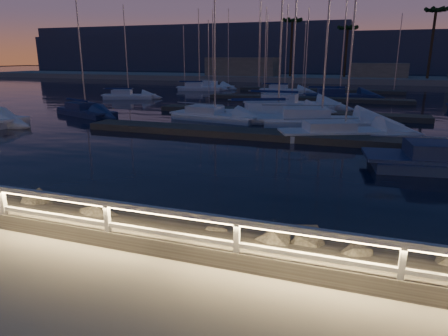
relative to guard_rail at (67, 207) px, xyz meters
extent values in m
plane|color=gray|center=(0.07, 0.00, -0.77)|extent=(400.00, 400.00, 0.00)
cube|color=slate|center=(0.07, 1.50, -1.07)|extent=(240.00, 3.45, 1.29)
plane|color=black|center=(0.07, 80.00, -1.37)|extent=(320.00, 320.00, 0.00)
plane|color=black|center=(0.07, 0.00, -1.97)|extent=(400.00, 400.00, 0.00)
cube|color=silver|center=(-1.93, 0.00, -0.27)|extent=(0.11, 0.11, 1.00)
cube|color=silver|center=(1.07, 0.00, -0.27)|extent=(0.11, 0.11, 1.00)
cube|color=silver|center=(4.07, 0.00, -0.27)|extent=(0.11, 0.11, 1.00)
cube|color=silver|center=(7.07, 0.00, -0.27)|extent=(0.11, 0.11, 1.00)
cube|color=silver|center=(0.07, 0.00, 0.23)|extent=(44.00, 0.12, 0.12)
cube|color=silver|center=(0.07, 0.00, -0.27)|extent=(44.00, 0.09, 0.09)
cube|color=#FFC672|center=(0.07, -0.02, 0.15)|extent=(44.00, 0.04, 0.03)
sphere|color=slate|center=(-0.29, 1.34, -0.96)|extent=(0.95, 0.95, 0.95)
sphere|color=slate|center=(6.03, 0.22, -0.72)|extent=(1.08, 1.08, 1.08)
sphere|color=slate|center=(3.05, 1.53, -1.00)|extent=(0.72, 0.72, 0.72)
cube|color=#5B554C|center=(0.07, 16.00, -1.17)|extent=(22.00, 2.00, 0.40)
cube|color=#5B554C|center=(0.07, 26.00, -1.17)|extent=(22.00, 2.00, 0.40)
cube|color=#5B554C|center=(0.07, 38.00, -1.17)|extent=(22.00, 2.00, 0.40)
cube|color=#5B554C|center=(0.07, 50.00, -1.17)|extent=(22.00, 2.00, 0.40)
cube|color=gray|center=(0.07, 74.00, -0.97)|extent=(160.00, 14.00, 1.20)
cube|color=gray|center=(-17.93, 74.00, 1.03)|extent=(14.00, 8.00, 4.00)
cube|color=gray|center=(8.07, 75.00, 0.53)|extent=(10.00, 6.00, 3.00)
cylinder|color=#483721|center=(-7.93, 72.00, 4.88)|extent=(0.44, 0.44, 10.50)
cylinder|color=#483721|center=(2.07, 73.00, 4.13)|extent=(0.44, 0.44, 9.00)
cylinder|color=#483721|center=(16.07, 72.00, 5.38)|extent=(0.44, 0.44, 11.50)
cube|color=#3B435B|center=(0.07, 130.00, 3.23)|extent=(220.00, 30.00, 14.00)
cube|color=#3B435B|center=(-59.93, 140.00, 5.23)|extent=(120.00, 25.00, 18.00)
cube|color=navy|center=(-15.35, 20.32, -1.22)|extent=(6.35, 4.10, 0.47)
cube|color=navy|center=(-15.35, 20.32, -0.93)|extent=(6.70, 4.01, 0.13)
cube|color=navy|center=(-16.12, 20.63, -0.63)|extent=(2.74, 2.27, 0.56)
cylinder|color=#A8A8AC|center=(-15.35, 20.32, 4.39)|extent=(0.10, 0.10, 10.47)
cylinder|color=#A8A8AC|center=(-16.51, 20.78, -0.20)|extent=(3.53, 1.46, 0.07)
cube|color=white|center=(3.46, 21.55, -1.22)|extent=(8.39, 4.42, 0.58)
cube|color=white|center=(3.46, 21.55, -0.86)|extent=(8.94, 4.19, 0.16)
cube|color=white|center=(2.38, 21.29, -0.49)|extent=(3.48, 2.66, 0.68)
cylinder|color=#A8A8AC|center=(3.46, 21.55, 6.18)|extent=(0.13, 0.13, 13.87)
cylinder|color=#A8A8AC|center=(1.84, 21.16, 0.03)|extent=(4.88, 1.23, 0.08)
cube|color=navy|center=(9.72, 11.85, -0.52)|extent=(3.48, 2.49, 0.66)
cylinder|color=#A8A8AC|center=(9.14, 11.77, -0.01)|extent=(5.16, 0.77, 0.08)
cube|color=white|center=(-19.40, 33.13, -1.22)|extent=(5.81, 3.56, 0.47)
cube|color=white|center=(-19.40, 33.13, -0.93)|extent=(6.16, 3.45, 0.13)
cube|color=white|center=(-20.13, 32.88, -0.63)|extent=(2.48, 2.01, 0.55)
cylinder|color=#A8A8AC|center=(-19.40, 33.13, 3.95)|extent=(0.10, 0.10, 9.58)
cylinder|color=#A8A8AC|center=(-20.49, 32.75, -0.20)|extent=(3.28, 1.20, 0.07)
cube|color=white|center=(-0.19, 24.31, -1.22)|extent=(8.06, 5.50, 0.60)
cube|color=white|center=(-0.19, 24.31, -0.84)|extent=(8.49, 5.42, 0.16)
cube|color=white|center=(-1.16, 23.87, -0.46)|extent=(3.52, 2.98, 0.71)
cylinder|color=#A8A8AC|center=(-0.19, 24.31, 5.94)|extent=(0.13, 0.13, 13.35)
cylinder|color=#A8A8AC|center=(-1.65, 23.65, 0.08)|extent=(4.41, 2.06, 0.09)
cube|color=white|center=(-4.43, 21.42, -1.22)|extent=(6.91, 3.30, 0.48)
cube|color=white|center=(-4.43, 21.42, -0.92)|extent=(7.40, 3.06, 0.13)
cube|color=white|center=(-5.34, 21.58, -0.62)|extent=(2.82, 2.07, 0.57)
cylinder|color=#A8A8AC|center=(-4.43, 21.42, 4.93)|extent=(0.10, 0.10, 11.52)
cylinder|color=#A8A8AC|center=(-5.80, 21.66, -0.18)|extent=(4.10, 0.77, 0.07)
cube|color=white|center=(5.24, 17.45, -1.22)|extent=(7.43, 5.07, 0.48)
cube|color=white|center=(5.24, 17.45, -0.92)|extent=(7.83, 4.99, 0.13)
cube|color=white|center=(4.35, 17.04, -0.62)|extent=(3.24, 2.75, 0.56)
cylinder|color=#A8A8AC|center=(5.24, 17.45, 5.32)|extent=(0.10, 0.10, 12.31)
cylinder|color=#A8A8AC|center=(3.90, 16.84, -0.19)|extent=(4.07, 1.89, 0.07)
cube|color=white|center=(-16.30, 46.68, -1.22)|extent=(6.30, 3.38, 0.51)
cube|color=white|center=(-16.30, 46.68, -0.90)|extent=(6.72, 3.21, 0.14)
cube|color=white|center=(-17.11, 46.48, -0.58)|extent=(2.62, 2.02, 0.60)
cylinder|color=#A8A8AC|center=(-16.30, 46.68, 4.40)|extent=(0.11, 0.11, 10.41)
cylinder|color=#A8A8AC|center=(-17.51, 46.38, -0.11)|extent=(3.66, 0.97, 0.07)
cube|color=white|center=(-0.22, 30.44, -1.22)|extent=(8.11, 2.77, 0.63)
cube|color=white|center=(-0.22, 30.44, -0.82)|extent=(8.78, 2.38, 0.17)
cube|color=white|center=(-1.34, 30.45, -0.42)|extent=(3.16, 2.05, 0.74)
cylinder|color=#A8A8AC|center=(-0.22, 30.44, 6.31)|extent=(0.14, 0.14, 14.03)
cylinder|color=#A8A8AC|center=(-1.90, 30.46, 0.15)|extent=(5.05, 0.14, 0.09)
cube|color=navy|center=(3.39, 41.33, -1.22)|extent=(7.75, 4.28, 0.53)
cube|color=navy|center=(3.39, 41.33, -0.89)|extent=(8.24, 4.08, 0.14)
cube|color=navy|center=(2.40, 41.07, -0.55)|extent=(3.24, 2.52, 0.63)
cylinder|color=#A8A8AC|center=(3.39, 41.33, 5.60)|extent=(0.12, 0.12, 12.78)
cylinder|color=#A8A8AC|center=(1.91, 40.94, -0.07)|extent=(4.46, 1.27, 0.08)
cube|color=white|center=(-15.61, 50.30, -1.22)|extent=(6.43, 3.47, 0.52)
cube|color=white|center=(-15.61, 50.30, -0.89)|extent=(6.85, 3.30, 0.14)
cube|color=white|center=(-16.44, 50.51, -0.56)|extent=(2.68, 2.06, 0.61)
cylinder|color=#A8A8AC|center=(-15.61, 50.30, 4.51)|extent=(0.11, 0.11, 10.63)
cylinder|color=#A8A8AC|center=(-16.85, 50.61, -0.09)|extent=(3.73, 1.01, 0.08)
cube|color=white|center=(-4.07, 46.86, -1.22)|extent=(6.06, 2.15, 0.47)
cube|color=white|center=(-4.07, 46.86, -0.93)|extent=(6.56, 1.86, 0.13)
cube|color=white|center=(-4.91, 46.84, -0.63)|extent=(2.38, 1.56, 0.55)
cylinder|color=#A8A8AC|center=(-4.07, 46.86, 4.38)|extent=(0.10, 0.10, 10.45)
cylinder|color=#A8A8AC|center=(-5.33, 46.83, -0.20)|extent=(3.76, 0.16, 0.07)
camera|label=1|loc=(6.21, -6.86, 3.31)|focal=32.00mm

